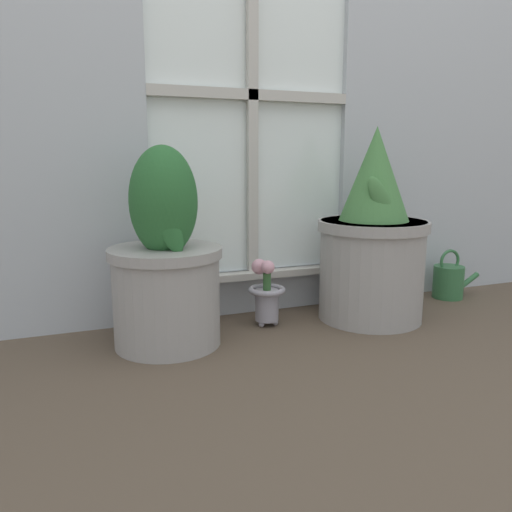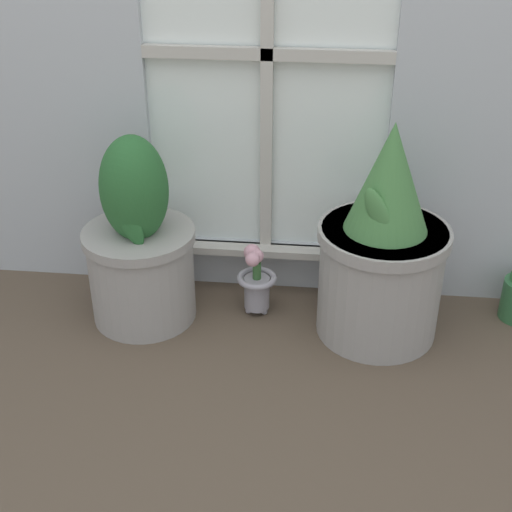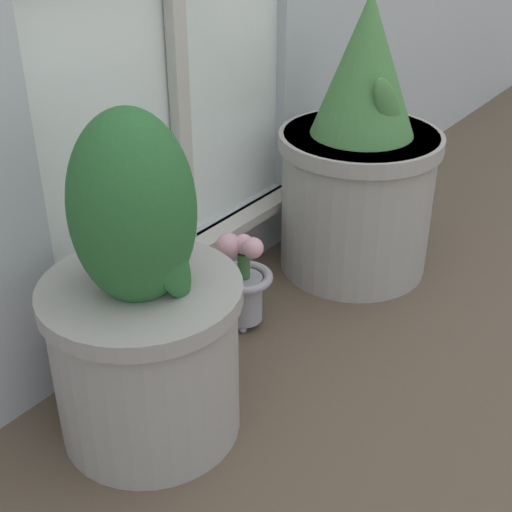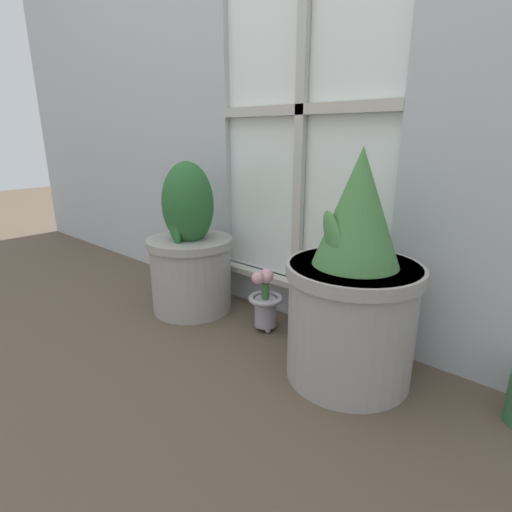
# 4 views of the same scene
# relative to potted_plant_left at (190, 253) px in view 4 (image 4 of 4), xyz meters

# --- Properties ---
(ground_plane) EXTENTS (10.00, 10.00, 0.00)m
(ground_plane) POSITION_rel_potted_plant_left_xyz_m (0.36, -0.44, -0.24)
(ground_plane) COLOR brown
(potted_plant_left) EXTENTS (0.34, 0.34, 0.60)m
(potted_plant_left) POSITION_rel_potted_plant_left_xyz_m (0.00, 0.00, 0.00)
(potted_plant_left) COLOR #9E9993
(potted_plant_left) RESTS_ON ground_plane
(potted_plant_right) EXTENTS (0.38, 0.38, 0.67)m
(potted_plant_right) POSITION_rel_potted_plant_left_xyz_m (0.72, -0.00, 0.04)
(potted_plant_right) COLOR #9E9993
(potted_plant_right) RESTS_ON ground_plane
(flower_vase) EXTENTS (0.13, 0.13, 0.23)m
(flower_vase) POSITION_rel_potted_plant_left_xyz_m (0.35, 0.06, -0.13)
(flower_vase) COLOR #99939E
(flower_vase) RESTS_ON ground_plane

